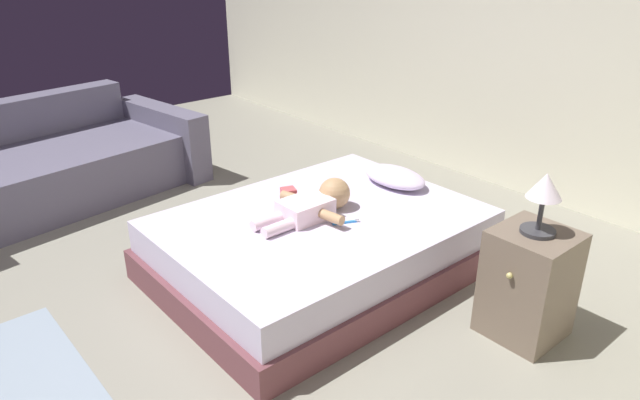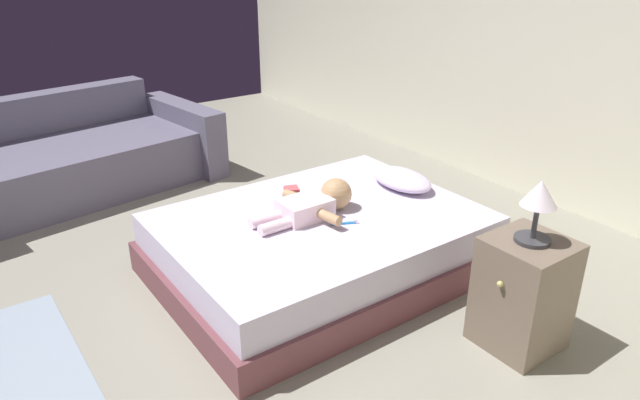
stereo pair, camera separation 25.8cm
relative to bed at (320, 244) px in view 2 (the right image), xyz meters
The scene contains 10 objects.
ground_plane 0.97m from the bed, 97.01° to the right, with size 8.00×8.00×0.00m, color gray.
wall_behind_bed 2.36m from the bed, 93.24° to the left, with size 8.00×0.12×2.69m, color silver.
bed is the anchor object (origin of this frame).
pillow 0.72m from the bed, 94.03° to the left, with size 0.46×0.28×0.11m.
baby 0.26m from the bed, 156.85° to the right, with size 0.51×0.64×0.19m.
toothbrush 0.27m from the bed, 16.44° to the left, with size 0.08×0.15×0.02m.
couch 2.35m from the bed, 158.58° to the right, with size 1.40×2.23×0.71m.
nightstand 1.19m from the bed, 19.59° to the left, with size 0.36×0.39×0.56m.
lamp 1.33m from the bed, 19.59° to the left, with size 0.17×0.17×0.30m.
toy_block 0.36m from the bed, behind, with size 0.11×0.11×0.08m.
Camera 2 is at (2.58, -0.82, 1.82)m, focal length 32.52 mm.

